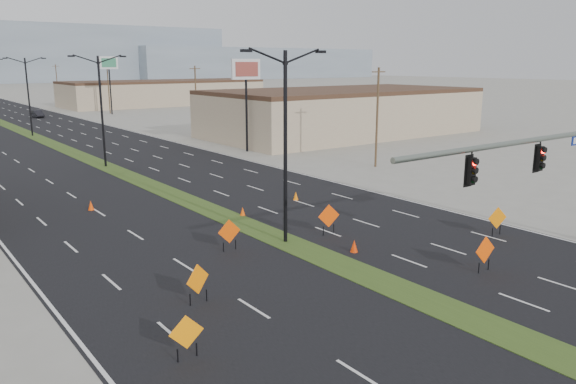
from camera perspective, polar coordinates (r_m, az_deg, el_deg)
ground at (r=22.44m, az=18.77°, el=-12.49°), size 600.00×600.00×0.00m
building_se_near at (r=76.17m, az=5.58°, el=7.93°), size 36.00×18.00×5.50m
building_se_far at (r=133.22m, az=-12.48°, el=9.73°), size 44.00×16.00×5.00m
mesa_center at (r=316.32m, az=-27.06°, el=12.45°), size 220.00×50.00×28.00m
mesa_east at (r=359.87m, az=-3.66°, el=12.91°), size 160.00×50.00×18.00m
signal_mast at (r=29.16m, az=25.86°, el=2.61°), size 16.30×0.60×8.00m
streetlight_0 at (r=29.00m, az=-0.27°, el=5.12°), size 5.15×0.24×10.02m
streetlight_1 at (r=54.02m, az=-18.42°, el=8.12°), size 5.15×0.24×10.02m
streetlight_2 at (r=81.02m, az=-24.88°, el=9.00°), size 5.15×0.24×10.02m
utility_pole_0 at (r=51.97m, az=9.05°, el=7.63°), size 1.60×0.20×9.00m
utility_pole_1 at (r=80.33m, az=-9.34°, el=9.46°), size 1.60×0.20×9.00m
utility_pole_2 at (r=112.49m, az=-17.77°, el=9.99°), size 1.60×0.20×9.00m
utility_pole_3 at (r=145.97m, az=-22.41°, el=10.19°), size 1.60×0.20×9.00m
car_mid at (r=108.52m, az=-24.10°, el=7.25°), size 1.46×3.92×1.28m
construction_sign_0 at (r=18.84m, az=-10.28°, el=-13.99°), size 1.15×0.23×1.55m
construction_sign_1 at (r=22.74m, az=-9.15°, el=-8.88°), size 1.19×0.47×1.67m
construction_sign_2 at (r=28.73m, az=-5.99°, el=-4.11°), size 1.24×0.15×1.66m
construction_sign_3 at (r=31.30m, az=4.16°, el=-2.54°), size 1.28×0.34×1.74m
construction_sign_4 at (r=27.26m, az=19.38°, el=-5.69°), size 1.28×0.11×1.70m
construction_sign_5 at (r=33.15m, az=20.49°, el=-2.58°), size 1.19×0.37×1.64m
cone_0 at (r=28.74m, az=6.73°, el=-5.48°), size 0.41×0.41×0.66m
cone_1 at (r=35.28m, az=-4.63°, el=-2.00°), size 0.38×0.38×0.58m
cone_2 at (r=39.17m, az=0.79°, el=-0.41°), size 0.47×0.47×0.62m
cone_3 at (r=38.72m, az=-19.39°, el=-1.30°), size 0.48×0.48×0.65m
pole_sign_east_near at (r=60.54m, az=-4.29°, el=11.66°), size 3.21×0.87×9.80m
pole_sign_east_far at (r=110.52m, az=-17.74°, el=12.02°), size 3.45×0.53×10.54m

